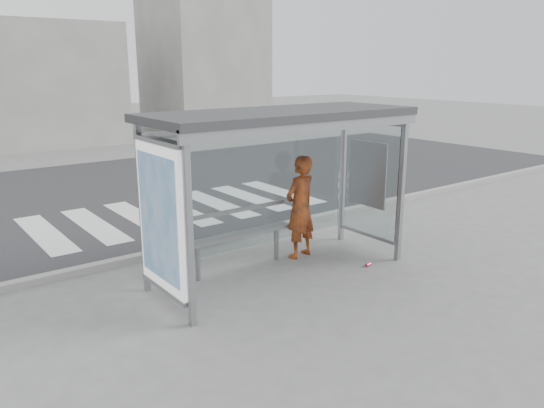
{
  "coord_description": "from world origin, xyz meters",
  "views": [
    {
      "loc": [
        -4.93,
        -6.3,
        3.26
      ],
      "look_at": [
        -0.04,
        0.2,
        1.13
      ],
      "focal_mm": 35.0,
      "sensor_mm": 36.0,
      "label": 1
    }
  ],
  "objects": [
    {
      "name": "person",
      "position": [
        0.76,
        0.46,
        0.9
      ],
      "size": [
        0.72,
        0.54,
        1.8
      ],
      "primitive_type": "imported",
      "rotation": [
        0.0,
        0.0,
        3.33
      ],
      "color": "#E74A15",
      "rests_on": "ground"
    },
    {
      "name": "building_right",
      "position": [
        9.0,
        18.0,
        3.5
      ],
      "size": [
        5.0,
        5.0,
        7.0
      ],
      "primitive_type": "cube",
      "color": "slate",
      "rests_on": "ground"
    },
    {
      "name": "crosswalk",
      "position": [
        0.5,
        4.5,
        0.0
      ],
      "size": [
        6.55,
        3.0,
        0.0
      ],
      "color": "silver",
      "rests_on": "ground"
    },
    {
      "name": "bus_shelter",
      "position": [
        -0.37,
        0.06,
        1.98
      ],
      "size": [
        4.25,
        1.65,
        2.62
      ],
      "color": "gray",
      "rests_on": "ground"
    },
    {
      "name": "road",
      "position": [
        0.0,
        7.0,
        0.0
      ],
      "size": [
        30.0,
        10.0,
        0.01
      ],
      "primitive_type": "cube",
      "color": "#28282A",
      "rests_on": "ground"
    },
    {
      "name": "bench",
      "position": [
        -0.44,
        0.58,
        0.6
      ],
      "size": [
        1.98,
        0.24,
        1.02
      ],
      "color": "slate",
      "rests_on": "ground"
    },
    {
      "name": "curb",
      "position": [
        0.0,
        1.95,
        0.06
      ],
      "size": [
        30.0,
        0.18,
        0.12
      ],
      "primitive_type": "cube",
      "color": "gray",
      "rests_on": "ground"
    },
    {
      "name": "ground",
      "position": [
        0.0,
        0.0,
        0.0
      ],
      "size": [
        80.0,
        80.0,
        0.0
      ],
      "primitive_type": "plane",
      "color": "slate",
      "rests_on": "ground"
    },
    {
      "name": "building_center",
      "position": [
        0.0,
        18.0,
        2.5
      ],
      "size": [
        8.0,
        5.0,
        5.0
      ],
      "primitive_type": "cube",
      "color": "slate",
      "rests_on": "ground"
    },
    {
      "name": "soda_can",
      "position": [
        1.37,
        -0.61,
        0.03
      ],
      "size": [
        0.12,
        0.08,
        0.06
      ],
      "primitive_type": "cylinder",
      "rotation": [
        0.0,
        1.57,
        0.18
      ],
      "color": "#CD3C4F",
      "rests_on": "ground"
    }
  ]
}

